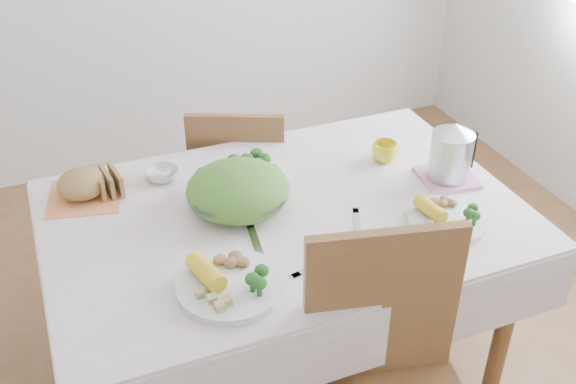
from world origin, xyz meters
name	(u,v)px	position (x,y,z in m)	size (l,w,h in m)	color
floor	(285,375)	(0.00, 0.00, 0.00)	(3.60, 3.60, 0.00)	brown
dining_table	(285,302)	(0.00, 0.00, 0.38)	(1.40, 0.90, 0.75)	brown
tablecloth	(285,213)	(0.00, 0.00, 0.76)	(1.50, 1.00, 0.01)	silver
chair_far	(242,181)	(0.07, 0.67, 0.47)	(0.39, 0.39, 0.87)	brown
salad_bowl	(239,197)	(-0.13, 0.08, 0.80)	(0.31, 0.31, 0.08)	white
dinner_plate_left	(230,286)	(-0.27, -0.29, 0.77)	(0.30, 0.30, 0.02)	white
dinner_plate_right	(447,219)	(0.45, -0.24, 0.77)	(0.25, 0.25, 0.02)	white
broccoli_plate	(247,174)	(-0.04, 0.24, 0.77)	(0.24, 0.24, 0.02)	beige
napkin	(84,196)	(-0.58, 0.33, 0.76)	(0.23, 0.23, 0.00)	#F7884E
bread_loaf	(81,182)	(-0.58, 0.33, 0.82)	(0.16, 0.15, 0.10)	olive
fruit_bowl	(162,174)	(-0.32, 0.34, 0.78)	(0.12, 0.12, 0.04)	white
yellow_mug	(385,152)	(0.45, 0.16, 0.80)	(0.09, 0.09, 0.07)	yellow
pink_tray	(447,177)	(0.59, -0.03, 0.77)	(0.18, 0.18, 0.01)	pink
electric_kettle	(452,149)	(0.59, -0.03, 0.88)	(0.14, 0.14, 0.20)	#B2B5BA
fork_left	(256,242)	(-0.14, -0.12, 0.76)	(0.02, 0.21, 0.00)	silver
fork_right	(357,224)	(0.18, -0.15, 0.76)	(0.02, 0.17, 0.00)	silver
knife	(317,266)	(-0.02, -0.29, 0.76)	(0.02, 0.17, 0.00)	silver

